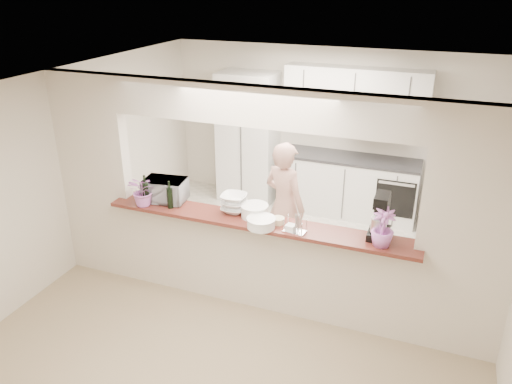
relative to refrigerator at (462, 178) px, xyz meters
The scene contains 19 objects.
floor 3.46m from the refrigerator, 127.72° to the right, with size 6.00×6.00×0.00m, color tan.
tile_overlay 2.48m from the refrigerator, 151.78° to the right, with size 5.00×2.90×0.01m, color beige.
partition 3.41m from the refrigerator, 127.72° to the right, with size 5.00×0.15×2.50m.
bar_counter 3.37m from the refrigerator, 127.68° to the right, with size 3.40×0.38×1.09m.
kitchen_cabinets 2.24m from the refrigerator, behind, with size 3.15×0.62×2.25m.
refrigerator is the anchor object (origin of this frame).
flower_left 4.39m from the refrigerator, 140.11° to the right, with size 0.32×0.28×0.35m, color #E177C8.
wine_bottle_a 4.37m from the refrigerator, 139.93° to the right, with size 0.07×0.07×0.37m.
wine_bottle_b 4.12m from the refrigerator, 137.93° to the right, with size 0.06×0.06×0.32m.
toaster_oven 4.14m from the refrigerator, 140.91° to the right, with size 0.47×0.32×0.26m, color #B1B0B6.
serving_bowls 3.52m from the refrigerator, 132.11° to the right, with size 0.28×0.28×0.20m, color white.
plate_stack_a 3.37m from the refrigerator, 128.74° to the right, with size 0.30×0.30×0.14m.
plate_stack_b 3.45m from the refrigerator, 124.61° to the right, with size 0.30×0.30×0.10m.
red_bowl 3.37m from the refrigerator, 127.04° to the right, with size 0.15×0.15×0.07m, color maroon.
tan_bowl 3.25m from the refrigerator, 124.13° to the right, with size 0.14×0.14×0.06m, color beige.
utensil_caddy 3.24m from the refrigerator, 119.74° to the right, with size 0.24×0.16×0.21m.
stand_mixer 2.74m from the refrigerator, 107.20° to the right, with size 0.20×0.32×0.46m.
flower_right 2.90m from the refrigerator, 105.18° to the right, with size 0.22×0.22×0.39m, color #CF6FCC.
person 2.68m from the refrigerator, 140.09° to the right, with size 0.60×0.39×1.65m, color tan.
Camera 1 is at (1.68, -4.42, 3.47)m, focal length 35.00 mm.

